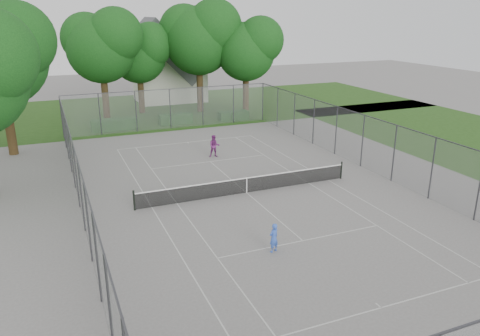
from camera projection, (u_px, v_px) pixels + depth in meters
name	position (u px, v px, depth m)	size (l,w,h in m)	color
ground	(247.00, 193.00, 26.78)	(120.00, 120.00, 0.00)	slate
grass_far	(150.00, 110.00, 49.55)	(60.00, 20.00, 0.00)	#204413
court_markings	(247.00, 193.00, 26.78)	(11.03, 23.83, 0.01)	beige
tennis_net	(247.00, 185.00, 26.62)	(12.87, 0.10, 1.10)	black
perimeter_fence	(247.00, 163.00, 26.21)	(18.08, 34.08, 3.52)	#38383D
tree_far_left	(102.00, 43.00, 42.95)	(7.22, 6.59, 10.38)	#322312
tree_far_midleft	(139.00, 51.00, 46.28)	(6.25, 5.71, 8.99)	#322312
tree_far_midright	(200.00, 35.00, 46.42)	(7.78, 7.10, 11.19)	#322312
tree_far_right	(247.00, 47.00, 46.30)	(6.65, 6.07, 9.56)	#322312
hedge_left	(114.00, 124.00, 40.97)	(3.92, 1.18, 0.98)	#194516
hedge_mid	(176.00, 119.00, 43.18)	(3.06, 0.87, 0.96)	#194516
hedge_right	(233.00, 116.00, 44.75)	(2.87, 1.05, 0.86)	#194516
house	(169.00, 68.00, 53.65)	(7.50, 5.81, 9.34)	beige
girl_player	(274.00, 238.00, 20.02)	(0.48, 0.32, 1.32)	blue
woman_player	(214.00, 146.00, 33.23)	(0.77, 0.60, 1.59)	#7A2873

